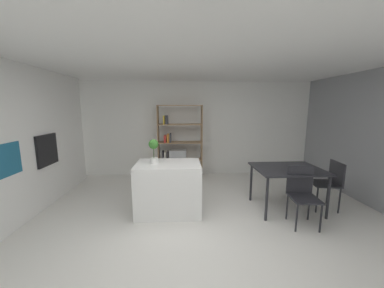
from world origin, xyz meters
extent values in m
plane|color=silver|center=(0.00, 0.00, 0.00)|extent=(9.50, 9.50, 0.00)
cube|color=white|center=(0.00, 0.00, 2.60)|extent=(6.90, 6.26, 0.06)
cube|color=white|center=(0.00, 3.10, 1.29)|extent=(6.90, 0.06, 2.57)
cube|color=black|center=(-2.70, 1.25, 1.08)|extent=(0.04, 0.60, 0.59)
cylinder|color=#B7BABC|center=(-2.73, 1.25, 1.32)|extent=(0.02, 0.48, 0.02)
cube|color=white|center=(-0.41, 0.82, 0.45)|extent=(1.13, 0.77, 0.90)
cylinder|color=white|center=(-0.66, 0.85, 0.95)|extent=(0.14, 0.14, 0.09)
cylinder|color=#476633|center=(-0.66, 0.85, 1.08)|extent=(0.01, 0.01, 0.18)
sphere|color=#36742A|center=(-0.66, 0.85, 1.24)|extent=(0.17, 0.17, 0.17)
cube|color=#997551|center=(-0.77, 2.73, 0.96)|extent=(0.02, 0.35, 1.93)
cube|color=#997551|center=(0.36, 2.73, 0.96)|extent=(0.02, 0.35, 1.93)
cube|color=#997551|center=(-0.20, 2.73, 1.92)|extent=(1.15, 0.35, 0.02)
cube|color=#997551|center=(-0.20, 2.73, 0.01)|extent=(1.15, 0.35, 0.02)
cube|color=#997551|center=(-0.20, 2.73, 0.49)|extent=(1.11, 0.35, 0.02)
cube|color=#997551|center=(-0.20, 2.73, 0.96)|extent=(1.11, 0.35, 0.02)
cube|color=#997551|center=(-0.20, 2.73, 1.44)|extent=(1.11, 0.35, 0.02)
cube|color=#38383D|center=(-0.66, 2.73, 0.61)|extent=(0.04, 0.29, 0.22)
cube|color=silver|center=(-0.60, 2.73, 0.61)|extent=(0.05, 0.29, 0.21)
cube|color=#38383D|center=(-0.53, 2.73, 0.61)|extent=(0.03, 0.29, 0.22)
cube|color=red|center=(-0.59, 2.73, 1.06)|extent=(0.06, 0.29, 0.17)
cube|color=orange|center=(-0.51, 2.73, 1.08)|extent=(0.05, 0.29, 0.21)
cube|color=#38383D|center=(-0.45, 2.73, 1.09)|extent=(0.03, 0.29, 0.22)
cube|color=gold|center=(-0.61, 2.73, 1.55)|extent=(0.04, 0.29, 0.21)
cube|color=#38383D|center=(-0.54, 2.73, 1.56)|extent=(0.06, 0.29, 0.22)
cube|color=#B7BABC|center=(-0.27, 2.73, 0.63)|extent=(0.44, 0.31, 0.26)
cube|color=#232328|center=(1.75, 0.81, 0.77)|extent=(1.17, 0.92, 0.03)
cylinder|color=#232328|center=(1.22, 0.41, 0.38)|extent=(0.04, 0.04, 0.76)
cylinder|color=#232328|center=(2.27, 0.41, 0.38)|extent=(0.04, 0.04, 0.76)
cylinder|color=#232328|center=(1.22, 1.21, 0.38)|extent=(0.04, 0.04, 0.76)
cylinder|color=#232328|center=(2.27, 1.21, 0.38)|extent=(0.04, 0.04, 0.76)
cube|color=#232328|center=(1.75, 0.23, 0.46)|extent=(0.46, 0.47, 0.03)
cube|color=#232328|center=(1.77, 0.43, 0.70)|extent=(0.42, 0.07, 0.46)
cylinder|color=#232328|center=(1.55, 0.06, 0.22)|extent=(0.03, 0.03, 0.45)
cylinder|color=#232328|center=(1.91, 0.02, 0.22)|extent=(0.03, 0.03, 0.45)
cylinder|color=#232328|center=(1.59, 0.43, 0.22)|extent=(0.03, 0.03, 0.45)
cylinder|color=#232328|center=(1.94, 0.39, 0.22)|extent=(0.03, 0.03, 0.45)
cube|color=#232328|center=(2.45, 0.81, 0.48)|extent=(0.50, 0.51, 0.03)
cube|color=#232328|center=(2.66, 0.78, 0.69)|extent=(0.09, 0.45, 0.40)
cylinder|color=#232328|center=(2.29, 1.03, 0.23)|extent=(0.03, 0.03, 0.47)
cylinder|color=#232328|center=(2.24, 0.64, 0.23)|extent=(0.03, 0.03, 0.47)
cylinder|color=#232328|center=(2.67, 0.98, 0.23)|extent=(0.03, 0.03, 0.47)
cylinder|color=#232328|center=(2.62, 0.59, 0.23)|extent=(0.03, 0.03, 0.47)
camera|label=1|loc=(-0.18, -2.87, 1.86)|focal=20.17mm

